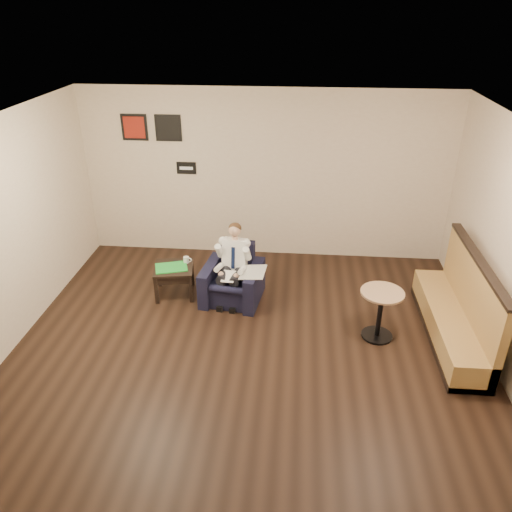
# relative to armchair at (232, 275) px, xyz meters

# --- Properties ---
(ground) EXTENTS (6.00, 6.00, 0.00)m
(ground) POSITION_rel_armchair_xyz_m (0.36, -1.44, -0.40)
(ground) COLOR black
(ground) RESTS_ON ground
(wall_back) EXTENTS (6.00, 0.02, 2.80)m
(wall_back) POSITION_rel_armchair_xyz_m (0.36, 1.56, 1.00)
(wall_back) COLOR beige
(wall_back) RESTS_ON ground
(wall_front) EXTENTS (6.00, 0.02, 2.80)m
(wall_front) POSITION_rel_armchair_xyz_m (0.36, -4.44, 1.00)
(wall_front) COLOR beige
(wall_front) RESTS_ON ground
(ceiling) EXTENTS (6.00, 6.00, 0.02)m
(ceiling) POSITION_rel_armchair_xyz_m (0.36, -1.44, 2.40)
(ceiling) COLOR white
(ceiling) RESTS_ON wall_back
(seating_sign) EXTENTS (0.32, 0.02, 0.20)m
(seating_sign) POSITION_rel_armchair_xyz_m (-0.94, 1.55, 1.10)
(seating_sign) COLOR black
(seating_sign) RESTS_ON wall_back
(art_print_left) EXTENTS (0.42, 0.03, 0.42)m
(art_print_left) POSITION_rel_armchair_xyz_m (-1.74, 1.55, 1.75)
(art_print_left) COLOR maroon
(art_print_left) RESTS_ON wall_back
(art_print_right) EXTENTS (0.42, 0.03, 0.42)m
(art_print_right) POSITION_rel_armchair_xyz_m (-1.19, 1.55, 1.75)
(art_print_right) COLOR black
(art_print_right) RESTS_ON wall_back
(armchair) EXTENTS (0.92, 0.92, 0.79)m
(armchair) POSITION_rel_armchair_xyz_m (0.00, 0.00, 0.00)
(armchair) COLOR black
(armchair) RESTS_ON ground
(seated_man) EXTENTS (0.61, 0.84, 1.09)m
(seated_man) POSITION_rel_armchair_xyz_m (-0.01, -0.10, 0.15)
(seated_man) COLOR white
(seated_man) RESTS_ON armchair
(lap_papers) EXTENTS (0.20, 0.27, 0.01)m
(lap_papers) POSITION_rel_armchair_xyz_m (-0.02, -0.19, 0.09)
(lap_papers) COLOR white
(lap_papers) RESTS_ON seated_man
(newspaper) EXTENTS (0.38, 0.46, 0.01)m
(newspaper) POSITION_rel_armchair_xyz_m (0.32, -0.13, 0.14)
(newspaper) COLOR silver
(newspaper) RESTS_ON armchair
(side_table) EXTENTS (0.64, 0.64, 0.46)m
(side_table) POSITION_rel_armchair_xyz_m (-0.88, 0.07, -0.17)
(side_table) COLOR black
(side_table) RESTS_ON ground
(green_folder) EXTENTS (0.53, 0.45, 0.01)m
(green_folder) POSITION_rel_armchair_xyz_m (-0.91, 0.04, 0.07)
(green_folder) COLOR green
(green_folder) RESTS_ON side_table
(coffee_mug) EXTENTS (0.10, 0.10, 0.10)m
(coffee_mug) POSITION_rel_armchair_xyz_m (-0.72, 0.22, 0.11)
(coffee_mug) COLOR white
(coffee_mug) RESTS_ON side_table
(smartphone) EXTENTS (0.14, 0.07, 0.01)m
(smartphone) POSITION_rel_armchair_xyz_m (-0.86, 0.24, 0.07)
(smartphone) COLOR black
(smartphone) RESTS_ON side_table
(banquette) EXTENTS (0.53, 2.22, 1.14)m
(banquette) POSITION_rel_armchair_xyz_m (2.95, -0.67, 0.17)
(banquette) COLOR #A87E41
(banquette) RESTS_ON ground
(cafe_table) EXTENTS (0.60, 0.60, 0.69)m
(cafe_table) POSITION_rel_armchair_xyz_m (2.02, -0.75, -0.05)
(cafe_table) COLOR #A67D5A
(cafe_table) RESTS_ON ground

